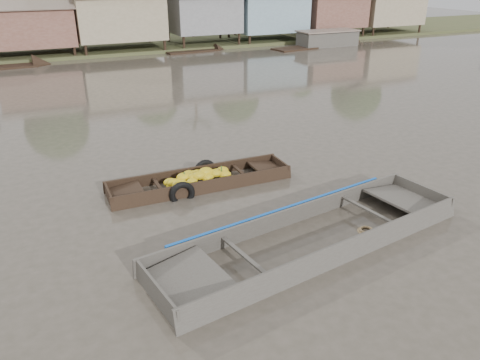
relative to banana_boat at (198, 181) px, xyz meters
name	(u,v)px	position (x,y,z in m)	size (l,w,h in m)	color
ground	(260,230)	(0.52, -3.12, -0.15)	(120.00, 120.00, 0.00)	#464035
riverbank	(118,8)	(3.55, 28.75, 2.92)	(120.00, 12.47, 10.22)	#384723
banana_boat	(198,181)	(0.00, 0.00, 0.00)	(5.59, 1.52, 0.79)	black
viewer_boat	(311,240)	(1.35, -4.19, -0.07)	(8.42, 3.36, 0.66)	#413C37
distant_boats	(293,48)	(15.59, 20.94, 0.10)	(37.65, 16.33, 1.38)	black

